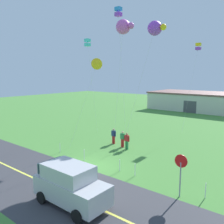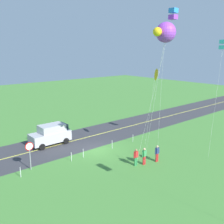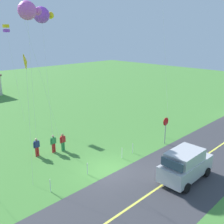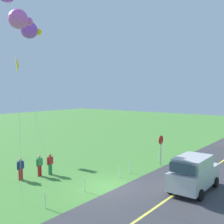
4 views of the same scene
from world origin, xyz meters
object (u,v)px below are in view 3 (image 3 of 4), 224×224
person_adult_companion (37,147)px  kite_cyan_top (6,29)px  kite_yellow_high (42,15)px  person_adult_near (63,142)px  stop_sign (166,125)px  car_suv_foreground (185,165)px  person_child_watcher (53,143)px  kite_pink_drift (26,62)px  kite_blue_mid (28,11)px

person_adult_companion → kite_cyan_top: size_ratio=0.15×
kite_yellow_high → person_adult_near: bearing=-104.4°
stop_sign → person_adult_near: (-7.64, 5.39, -0.94)m
car_suv_foreground → person_child_watcher: (-4.12, 10.28, -0.29)m
person_adult_near → person_child_watcher: bearing=-59.5°
kite_yellow_high → kite_pink_drift: (-3.94, -4.06, -3.42)m
person_adult_near → person_adult_companion: size_ratio=1.00×
stop_sign → person_adult_near: size_ratio=1.60×
person_child_watcher → kite_yellow_high: bearing=-159.3°
stop_sign → car_suv_foreground: bearing=-133.1°
person_adult_near → person_adult_companion: same height
person_adult_companion → person_adult_near: bearing=145.3°
person_adult_near → kite_blue_mid: 10.88m
kite_pink_drift → kite_cyan_top: (4.76, 13.46, 2.40)m
stop_sign → person_adult_companion: bearing=148.2°
person_child_watcher → kite_cyan_top: size_ratio=0.15×
person_adult_near → person_child_watcher: size_ratio=1.00×
person_adult_near → kite_yellow_high: bearing=-140.3°
kite_yellow_high → kite_pink_drift: kite_yellow_high is taller
person_adult_near → kite_yellow_high: kite_yellow_high is taller
kite_cyan_top → person_adult_companion: bearing=-107.6°
car_suv_foreground → kite_blue_mid: bearing=113.2°
kite_yellow_high → person_child_watcher: bearing=-118.0°
person_adult_companion → kite_blue_mid: size_ratio=0.13×
kite_yellow_high → kite_cyan_top: kite_yellow_high is taller
kite_blue_mid → person_adult_near: bearing=-43.1°
person_child_watcher → car_suv_foreground: bearing=70.5°
kite_blue_mid → person_child_watcher: bearing=-55.3°
person_adult_companion → kite_pink_drift: (-0.94, -1.39, 7.15)m
kite_yellow_high → stop_sign: bearing=-52.1°
person_child_watcher → kite_blue_mid: bearing=-96.6°
person_adult_near → kite_pink_drift: 7.82m
person_adult_near → kite_pink_drift: (-3.09, -0.72, 7.15)m
person_child_watcher → kite_blue_mid: (-0.73, 1.06, 10.69)m
person_adult_companion → kite_yellow_high: size_ratio=0.13×
kite_cyan_top → kite_blue_mid: bearing=-105.6°
person_adult_near → kite_blue_mid: size_ratio=0.13×
kite_pink_drift → kite_cyan_top: size_ratio=0.79×
person_child_watcher → kite_blue_mid: size_ratio=0.13×
kite_pink_drift → stop_sign: bearing=-23.5°
kite_pink_drift → kite_cyan_top: 14.48m
kite_pink_drift → kite_cyan_top: kite_cyan_top is taller
kite_cyan_top → stop_sign: bearing=-71.8°
person_child_watcher → kite_pink_drift: size_ratio=0.19×
person_child_watcher → kite_yellow_high: size_ratio=0.13×
person_adult_companion → kite_yellow_high: kite_yellow_high is taller
person_adult_companion → kite_blue_mid: (0.66, 0.72, 10.69)m
person_child_watcher → kite_blue_mid: kite_blue_mid is taller
person_child_watcher → kite_cyan_top: kite_cyan_top is taller
kite_blue_mid → kite_yellow_high: bearing=39.9°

